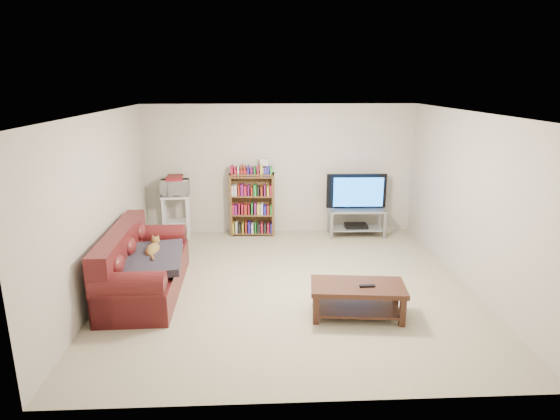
{
  "coord_description": "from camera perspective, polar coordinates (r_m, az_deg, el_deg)",
  "views": [
    {
      "loc": [
        -0.41,
        -6.08,
        2.79
      ],
      "look_at": [
        -0.1,
        0.4,
        1.0
      ],
      "focal_mm": 30.0,
      "sensor_mm": 36.0,
      "label": 1
    }
  ],
  "objects": [
    {
      "name": "blanket",
      "position": [
        6.44,
        -15.54,
        -5.77
      ],
      "size": [
        0.91,
        1.12,
        0.18
      ],
      "primitive_type": "cube",
      "rotation": [
        0.05,
        -0.04,
        0.1
      ],
      "color": "#2D2833",
      "rests_on": "sofa"
    },
    {
      "name": "sofa",
      "position": [
        6.68,
        -16.71,
        -7.03
      ],
      "size": [
        0.94,
        2.09,
        0.89
      ],
      "rotation": [
        0.0,
        0.0,
        0.02
      ],
      "color": "#551617",
      "rests_on": "floor"
    },
    {
      "name": "dvd_player",
      "position": [
        8.83,
        9.24,
        -1.91
      ],
      "size": [
        0.42,
        0.3,
        0.06
      ],
      "primitive_type": "cube",
      "rotation": [
        0.0,
        0.0,
        -0.02
      ],
      "color": "black",
      "rests_on": "tv_stand"
    },
    {
      "name": "bookshelf",
      "position": [
        8.66,
        -3.4,
        0.8
      ],
      "size": [
        0.83,
        0.3,
        1.17
      ],
      "rotation": [
        0.0,
        0.0,
        -0.06
      ],
      "color": "brown",
      "rests_on": "floor"
    },
    {
      "name": "floor",
      "position": [
        6.71,
        1.03,
        -9.17
      ],
      "size": [
        5.0,
        5.0,
        0.0
      ],
      "primitive_type": "plane",
      "color": "tan",
      "rests_on": "ground"
    },
    {
      "name": "wall_right",
      "position": [
        6.93,
        22.19,
        0.99
      ],
      "size": [
        0.0,
        5.0,
        5.0
      ],
      "primitive_type": "plane",
      "rotation": [
        1.57,
        0.0,
        -1.57
      ],
      "color": "beige",
      "rests_on": "ground"
    },
    {
      "name": "cat",
      "position": [
        6.59,
        -15.27,
        -4.7
      ],
      "size": [
        0.24,
        0.57,
        0.17
      ],
      "primitive_type": null,
      "rotation": [
        0.0,
        0.0,
        0.02
      ],
      "color": "brown",
      "rests_on": "sofa"
    },
    {
      "name": "remote",
      "position": [
        5.77,
        10.58,
        -9.09
      ],
      "size": [
        0.19,
        0.06,
        0.02
      ],
      "primitive_type": "cube",
      "rotation": [
        0.0,
        0.0,
        0.04
      ],
      "color": "black",
      "rests_on": "coffee_table"
    },
    {
      "name": "microwave",
      "position": [
        8.62,
        -12.71,
        2.67
      ],
      "size": [
        0.52,
        0.37,
        0.27
      ],
      "primitive_type": "imported",
      "rotation": [
        0.0,
        0.0,
        0.07
      ],
      "color": "silver",
      "rests_on": "microwave_stand"
    },
    {
      "name": "ceiling",
      "position": [
        6.11,
        1.14,
        11.75
      ],
      "size": [
        5.0,
        5.0,
        0.0
      ],
      "primitive_type": "plane",
      "rotation": [
        3.14,
        0.0,
        0.0
      ],
      "color": "white",
      "rests_on": "ground"
    },
    {
      "name": "television",
      "position": [
        8.66,
        9.42,
        2.16
      ],
      "size": [
        1.11,
        0.17,
        0.64
      ],
      "primitive_type": "imported",
      "rotation": [
        0.0,
        0.0,
        3.12
      ],
      "color": "black",
      "rests_on": "tv_stand"
    },
    {
      "name": "coffee_table",
      "position": [
        5.86,
        9.44,
        -10.1
      ],
      "size": [
        1.19,
        0.68,
        0.41
      ],
      "rotation": [
        0.0,
        0.0,
        -0.11
      ],
      "color": "#3B1F14",
      "rests_on": "floor"
    },
    {
      "name": "wall_left",
      "position": [
        6.62,
        -21.04,
        0.48
      ],
      "size": [
        0.0,
        5.0,
        5.0
      ],
      "primitive_type": "plane",
      "rotation": [
        1.57,
        0.0,
        1.57
      ],
      "color": "beige",
      "rests_on": "ground"
    },
    {
      "name": "tv_stand",
      "position": [
        8.78,
        9.28,
        -0.92
      ],
      "size": [
        1.04,
        0.48,
        0.51
      ],
      "rotation": [
        0.0,
        0.0,
        -0.02
      ],
      "color": "#999EA3",
      "rests_on": "floor"
    },
    {
      "name": "wall_front",
      "position": [
        3.94,
        3.52,
        -8.43
      ],
      "size": [
        5.0,
        0.0,
        5.0
      ],
      "primitive_type": "plane",
      "rotation": [
        -1.57,
        0.0,
        0.0
      ],
      "color": "beige",
      "rests_on": "ground"
    },
    {
      "name": "game_boxes",
      "position": [
        8.58,
        -12.77,
        3.73
      ],
      "size": [
        0.31,
        0.28,
        0.05
      ],
      "primitive_type": "cube",
      "rotation": [
        0.0,
        0.0,
        0.07
      ],
      "color": "maroon",
      "rests_on": "microwave"
    },
    {
      "name": "wall_back",
      "position": [
        8.74,
        -0.01,
        4.94
      ],
      "size": [
        5.0,
        0.0,
        5.0
      ],
      "primitive_type": "plane",
      "rotation": [
        1.57,
        0.0,
        0.0
      ],
      "color": "beige",
      "rests_on": "ground"
    },
    {
      "name": "shelf_clutter",
      "position": [
        8.53,
        -2.8,
        5.2
      ],
      "size": [
        0.6,
        0.19,
        0.28
      ],
      "rotation": [
        0.0,
        0.0,
        -0.06
      ],
      "color": "silver",
      "rests_on": "bookshelf"
    },
    {
      "name": "microwave_stand",
      "position": [
        8.72,
        -12.54,
        -0.06
      ],
      "size": [
        0.53,
        0.4,
        0.81
      ],
      "rotation": [
        0.0,
        0.0,
        0.07
      ],
      "color": "silver",
      "rests_on": "floor"
    }
  ]
}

